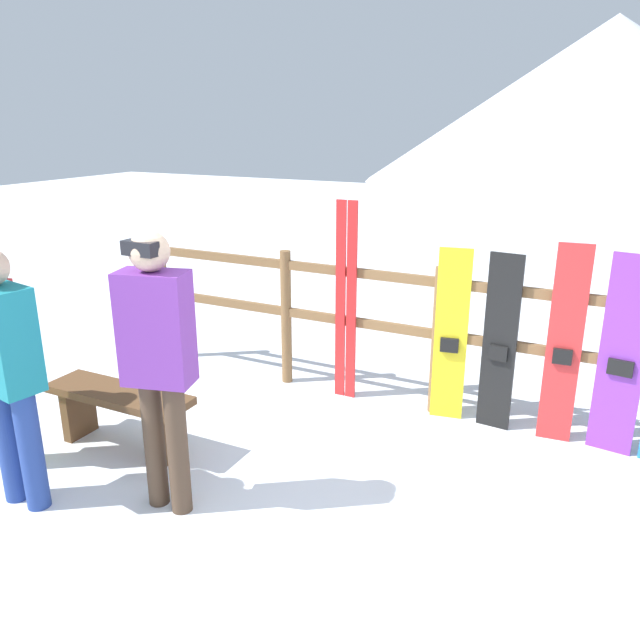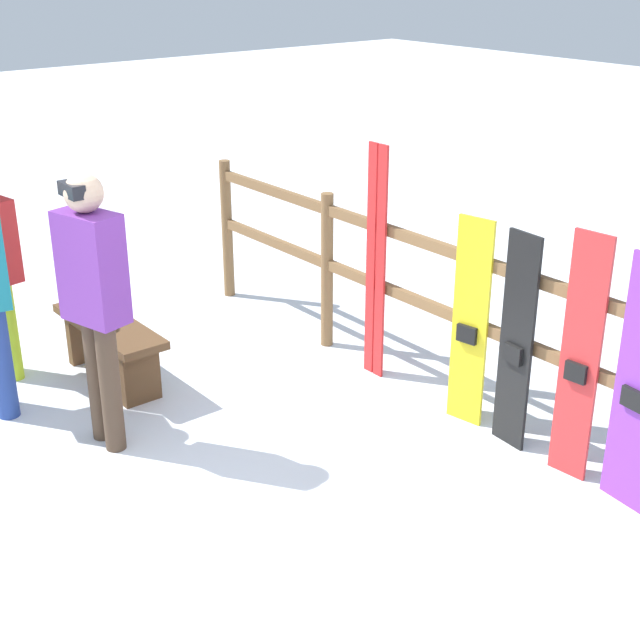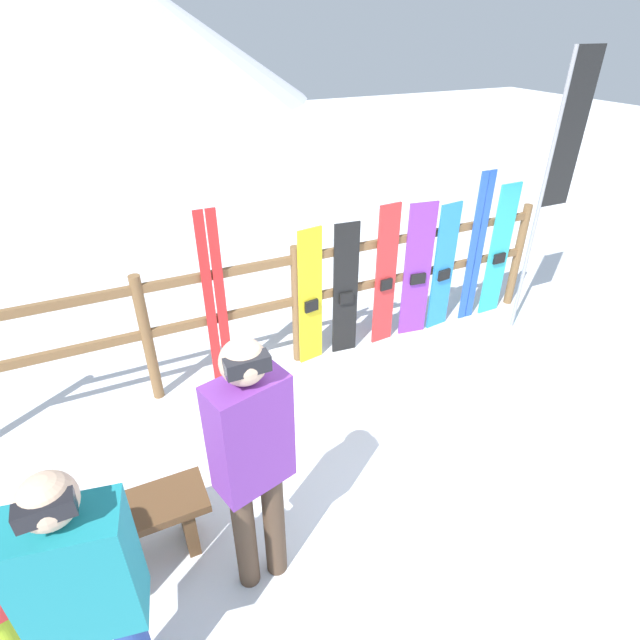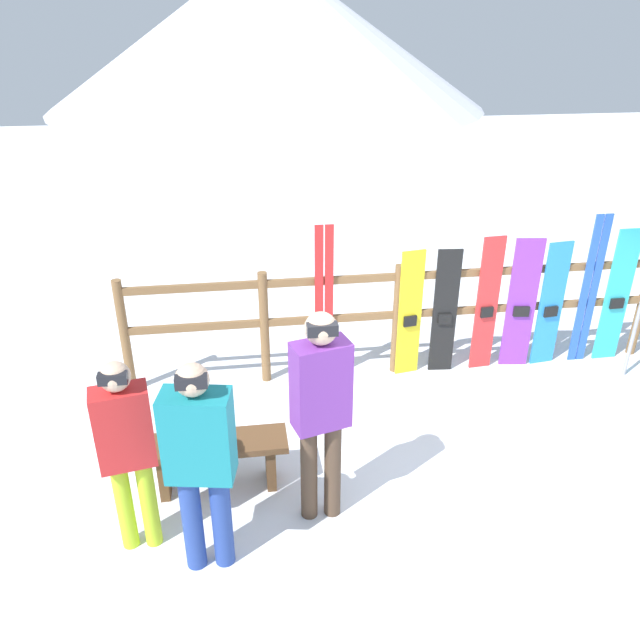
% 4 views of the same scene
% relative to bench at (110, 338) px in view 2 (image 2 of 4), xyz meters
% --- Properties ---
extents(ground_plane, '(40.00, 40.00, 0.00)m').
position_rel_bench_xyz_m(ground_plane, '(1.97, -0.24, -0.35)').
color(ground_plane, white).
extents(fence, '(5.94, 0.10, 1.29)m').
position_rel_bench_xyz_m(fence, '(1.97, 1.68, 0.42)').
color(fence, brown).
rests_on(fence, ground).
extents(bench, '(1.20, 0.36, 0.48)m').
position_rel_bench_xyz_m(bench, '(0.00, 0.00, 0.00)').
color(bench, brown).
rests_on(bench, ground).
extents(person_purple, '(0.47, 0.33, 1.83)m').
position_rel_bench_xyz_m(person_purple, '(0.83, -0.45, 0.73)').
color(person_purple, '#4C3828').
rests_on(person_purple, ground).
extents(ski_pair_red, '(0.20, 0.02, 1.79)m').
position_rel_bench_xyz_m(ski_pair_red, '(1.15, 1.63, 0.55)').
color(ski_pair_red, red).
rests_on(ski_pair_red, ground).
extents(snowboard_yellow, '(0.27, 0.09, 1.47)m').
position_rel_bench_xyz_m(snowboard_yellow, '(2.10, 1.62, 0.38)').
color(snowboard_yellow, yellow).
rests_on(snowboard_yellow, ground).
extents(snowboard_black_stripe, '(0.27, 0.07, 1.46)m').
position_rel_bench_xyz_m(snowboard_black_stripe, '(2.49, 1.62, 0.38)').
color(snowboard_black_stripe, black).
rests_on(snowboard_black_stripe, ground).
extents(snowboard_red, '(0.26, 0.07, 1.58)m').
position_rel_bench_xyz_m(snowboard_red, '(2.97, 1.62, 0.44)').
color(snowboard_red, red).
rests_on(snowboard_red, ground).
extents(snowboard_purple, '(0.32, 0.09, 1.54)m').
position_rel_bench_xyz_m(snowboard_purple, '(3.37, 1.62, 0.42)').
color(snowboard_purple, purple).
rests_on(snowboard_purple, ground).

